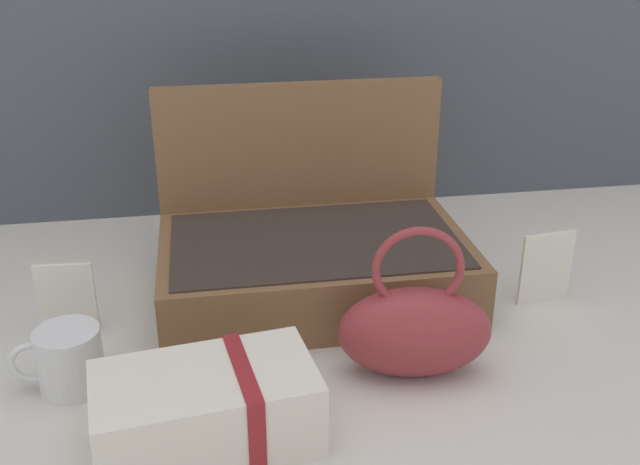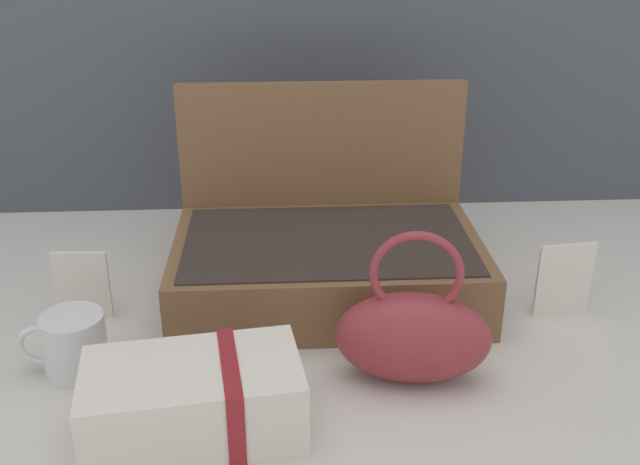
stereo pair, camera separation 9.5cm
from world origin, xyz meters
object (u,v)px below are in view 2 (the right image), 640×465
Objects in this scene: teal_pouch_handbag at (413,334)px; coffee_mug at (73,344)px; cream_toiletry_bag at (196,400)px; open_suitcase at (326,249)px; info_card_left at (564,280)px; poster_card_right at (82,285)px.

teal_pouch_handbag is 0.45m from coffee_mug.
teal_pouch_handbag is 0.29m from cream_toiletry_bag.
cream_toiletry_bag is (-0.18, -0.35, -0.02)m from open_suitcase.
cream_toiletry_bag is (-0.27, -0.09, -0.02)m from teal_pouch_handbag.
open_suitcase is at bearing 110.47° from teal_pouch_handbag.
teal_pouch_handbag is at bearing -5.35° from coffee_mug.
cream_toiletry_bag is at bearing -37.58° from coffee_mug.
info_card_left is at bearing 9.07° from coffee_mug.
cream_toiletry_bag is 2.43× the size of poster_card_right.
teal_pouch_handbag reaches higher than info_card_left.
coffee_mug is at bearing -148.51° from open_suitcase.
teal_pouch_handbag reaches higher than poster_card_right.
open_suitcase is at bearing 156.18° from info_card_left.
cream_toiletry_bag is at bearing -50.92° from poster_card_right.
poster_card_right is at bearing -168.70° from open_suitcase.
cream_toiletry_bag is 0.59m from info_card_left.
open_suitcase is 4.32× the size of poster_card_right.
cream_toiletry_bag is 2.28× the size of coffee_mug.
coffee_mug is at bearing -78.37° from poster_card_right.
teal_pouch_handbag is 1.94× the size of poster_card_right.
poster_card_right is at bearing 158.58° from teal_pouch_handbag.
teal_pouch_handbag is 0.80× the size of cream_toiletry_bag.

